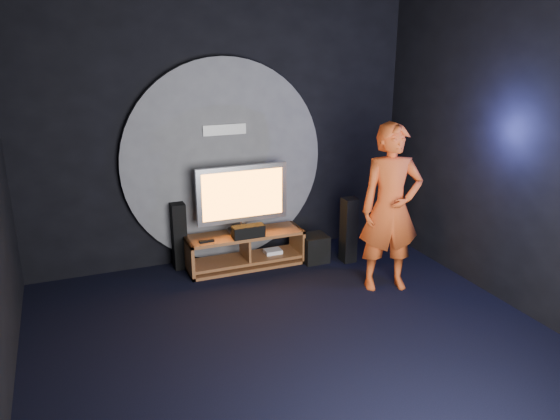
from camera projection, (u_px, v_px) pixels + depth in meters
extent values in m
plane|color=black|center=(301.00, 349.00, 5.17)|extent=(5.00, 5.00, 0.00)
cube|color=black|center=(222.00, 126.00, 6.84)|extent=(5.00, 0.04, 3.50)
cube|color=black|center=(535.00, 293.00, 2.43)|extent=(5.00, 0.04, 3.50)
cube|color=black|center=(529.00, 148.00, 5.52)|extent=(0.04, 5.00, 3.50)
cylinder|color=#515156|center=(224.00, 162.00, 6.93)|extent=(2.60, 0.08, 2.60)
cube|color=white|center=(224.00, 130.00, 6.75)|extent=(0.55, 0.03, 0.13)
cube|color=#9D6230|center=(245.00, 235.00, 6.89)|extent=(1.49, 0.45, 0.04)
cube|color=#9D6230|center=(245.00, 259.00, 7.00)|extent=(1.44, 0.42, 0.04)
cube|color=#9D6230|center=(189.00, 258.00, 6.70)|extent=(0.04, 0.45, 0.45)
cube|color=#9D6230|center=(297.00, 242.00, 7.21)|extent=(0.04, 0.45, 0.45)
cube|color=#9D6230|center=(245.00, 247.00, 6.94)|extent=(0.03, 0.40, 0.29)
cube|color=#9D6230|center=(245.00, 265.00, 7.02)|extent=(1.49, 0.45, 0.04)
cube|color=white|center=(273.00, 251.00, 7.12)|extent=(0.22, 0.16, 0.05)
cube|color=#A4A5AB|center=(243.00, 230.00, 6.94)|extent=(0.36, 0.22, 0.04)
cylinder|color=#A4A5AB|center=(243.00, 225.00, 6.92)|extent=(0.07, 0.07, 0.10)
cube|color=#A4A5AB|center=(242.00, 194.00, 6.80)|extent=(1.17, 0.06, 0.72)
cube|color=orange|center=(243.00, 194.00, 6.77)|extent=(1.04, 0.01, 0.59)
cube|color=black|center=(248.00, 231.00, 6.74)|extent=(0.40, 0.15, 0.15)
cube|color=black|center=(207.00, 241.00, 6.59)|extent=(0.18, 0.05, 0.02)
cube|color=black|center=(179.00, 236.00, 6.85)|extent=(0.17, 0.19, 0.86)
cube|color=black|center=(349.00, 230.00, 7.06)|extent=(0.17, 0.19, 0.86)
cube|color=black|center=(314.00, 248.00, 7.14)|extent=(0.32, 0.32, 0.36)
imported|color=#C5481A|center=(391.00, 208.00, 6.17)|extent=(0.80, 0.63, 1.94)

